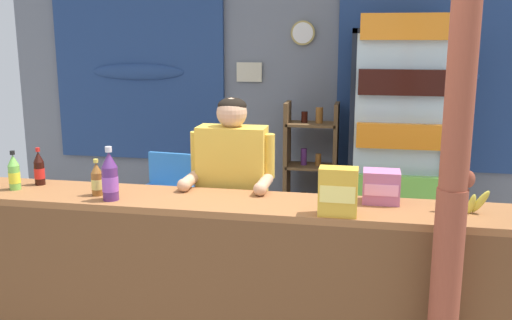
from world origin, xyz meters
The scene contains 15 objects.
ground_plane centered at (0.00, 1.11, 0.00)m, with size 7.40×7.40×0.00m, color gray.
back_wall_curtained centered at (-0.02, 2.81, 1.34)m, with size 5.53×0.22×2.58m.
stall_counter centered at (-0.04, 0.35, 0.59)m, with size 3.63×0.47×0.97m.
timber_post centered at (1.15, 0.09, 1.14)m, with size 0.17×0.14×2.37m.
drink_fridge centered at (1.00, 2.30, 1.12)m, with size 0.79×0.67×2.04m.
bottle_shelf_rack centered at (0.26, 2.50, 0.67)m, with size 0.48×0.28×1.29m.
plastic_lawn_chair centered at (-0.96, 2.02, 0.49)m, with size 0.48×0.48×0.86m.
shopkeeper centered at (-0.08, 0.84, 0.95)m, with size 0.54×0.42×1.50m.
soda_bottle_grape_soda centered at (-0.66, 0.33, 1.10)m, with size 0.09×0.09×0.31m.
soda_bottle_cola centered at (-1.24, 0.56, 1.06)m, with size 0.06×0.06×0.23m.
soda_bottle_iced_tea centered at (-0.78, 0.41, 1.06)m, with size 0.07×0.07×0.22m.
soda_bottle_lime_soda centered at (-1.33, 0.43, 1.07)m, with size 0.07×0.07×0.24m.
snack_box_choco_powder centered at (0.62, 0.29, 1.09)m, with size 0.20×0.11×0.25m.
snack_box_wafer centered at (0.84, 0.57, 1.06)m, with size 0.20×0.16×0.18m.
banana_bunch centered at (1.26, 0.47, 1.02)m, with size 0.28×0.05×0.16m.
Camera 1 is at (0.75, -2.58, 1.88)m, focal length 40.31 mm.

